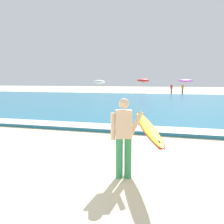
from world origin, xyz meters
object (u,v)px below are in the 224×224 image
object	(u,v)px
beach_umbrella_0	(99,82)
beachgoer_near_row_left	(182,89)
beach_umbrella_1	(143,80)
surfer_with_board	(135,131)
beachgoer_near_row_mid	(171,89)
beach_umbrella_2	(186,81)

from	to	relation	value
beach_umbrella_0	beachgoer_near_row_left	xyz separation A→B (m)	(13.11, 0.25, -1.02)
beach_umbrella_0	beach_umbrella_1	bearing A→B (deg)	0.44
surfer_with_board	beach_umbrella_1	bearing A→B (deg)	99.20
beach_umbrella_0	surfer_with_board	bearing A→B (deg)	-69.38
beach_umbrella_1	beachgoer_near_row_left	size ratio (longest dim) A/B	1.50
beachgoer_near_row_left	beachgoer_near_row_mid	distance (m)	1.62
beach_umbrella_2	beachgoer_near_row_left	world-z (taller)	beach_umbrella_2
surfer_with_board	beach_umbrella_0	size ratio (longest dim) A/B	1.27
surfer_with_board	beachgoer_near_row_left	bearing A→B (deg)	89.29
beach_umbrella_0	beachgoer_near_row_left	distance (m)	13.16
beach_umbrella_0	beach_umbrella_2	world-z (taller)	beach_umbrella_2
beach_umbrella_0	beachgoer_near_row_left	world-z (taller)	beach_umbrella_0
beach_umbrella_0	beachgoer_near_row_mid	bearing A→B (deg)	1.02
surfer_with_board	beach_umbrella_0	bearing A→B (deg)	110.62
surfer_with_board	beach_umbrella_2	world-z (taller)	beach_umbrella_2
beach_umbrella_1	beachgoer_near_row_mid	bearing A→B (deg)	2.00
surfer_with_board	beach_umbrella_0	world-z (taller)	beach_umbrella_0
beach_umbrella_2	beachgoer_near_row_left	distance (m)	1.99
beachgoer_near_row_mid	beach_umbrella_2	bearing A→B (deg)	37.82
surfer_with_board	beach_umbrella_2	distance (m)	35.54
beach_umbrella_0	beach_umbrella_1	world-z (taller)	beach_umbrella_1
beachgoer_near_row_mid	beach_umbrella_0	bearing A→B (deg)	-178.98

